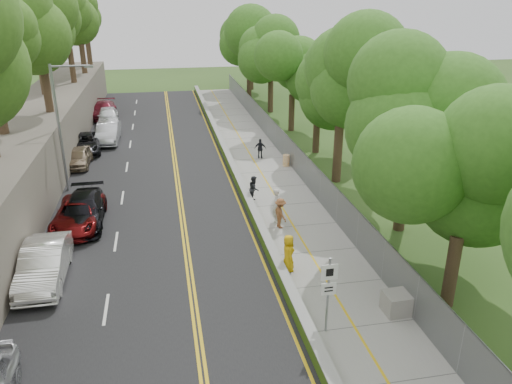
{
  "coord_description": "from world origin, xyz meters",
  "views": [
    {
      "loc": [
        -4.47,
        -17.72,
        11.87
      ],
      "look_at": [
        0.5,
        8.0,
        1.4
      ],
      "focal_mm": 35.0,
      "sensor_mm": 36.0,
      "label": 1
    }
  ],
  "objects_px": {
    "car_1": "(44,264)",
    "painter_0": "(288,253)",
    "streetlight": "(62,120)",
    "person_far": "(260,149)",
    "signpost": "(328,287)",
    "concrete_block": "(400,303)",
    "car_2": "(78,214)",
    "construction_barrel": "(286,160)"
  },
  "relations": [
    {
      "from": "car_1",
      "to": "person_far",
      "type": "relative_size",
      "value": 3.28
    },
    {
      "from": "car_1",
      "to": "streetlight",
      "type": "bearing_deg",
      "value": 91.89
    },
    {
      "from": "construction_barrel",
      "to": "concrete_block",
      "type": "height_order",
      "value": "concrete_block"
    },
    {
      "from": "construction_barrel",
      "to": "concrete_block",
      "type": "distance_m",
      "value": 18.4
    },
    {
      "from": "concrete_block",
      "to": "car_1",
      "type": "relative_size",
      "value": 0.25
    },
    {
      "from": "construction_barrel",
      "to": "car_1",
      "type": "relative_size",
      "value": 0.17
    },
    {
      "from": "painter_0",
      "to": "streetlight",
      "type": "bearing_deg",
      "value": 42.46
    },
    {
      "from": "signpost",
      "to": "concrete_block",
      "type": "xyz_separation_m",
      "value": [
        3.25,
        0.62,
        -1.49
      ]
    },
    {
      "from": "streetlight",
      "to": "construction_barrel",
      "type": "bearing_deg",
      "value": 7.72
    },
    {
      "from": "construction_barrel",
      "to": "painter_0",
      "type": "distance_m",
      "value": 14.87
    },
    {
      "from": "car_2",
      "to": "person_far",
      "type": "xyz_separation_m",
      "value": [
        12.05,
        9.94,
        0.05
      ]
    },
    {
      "from": "signpost",
      "to": "concrete_block",
      "type": "height_order",
      "value": "signpost"
    },
    {
      "from": "signpost",
      "to": "car_2",
      "type": "xyz_separation_m",
      "value": [
        -10.3,
        11.23,
        -1.2
      ]
    },
    {
      "from": "signpost",
      "to": "painter_0",
      "type": "xyz_separation_m",
      "value": [
        -0.3,
        4.58,
        -1.04
      ]
    },
    {
      "from": "person_far",
      "to": "construction_barrel",
      "type": "bearing_deg",
      "value": 140.66
    },
    {
      "from": "car_1",
      "to": "car_2",
      "type": "height_order",
      "value": "car_1"
    },
    {
      "from": "car_2",
      "to": "painter_0",
      "type": "bearing_deg",
      "value": -31.04
    },
    {
      "from": "streetlight",
      "to": "concrete_block",
      "type": "bearing_deg",
      "value": -48.0
    },
    {
      "from": "car_1",
      "to": "person_far",
      "type": "bearing_deg",
      "value": 49.71
    },
    {
      "from": "streetlight",
      "to": "car_1",
      "type": "relative_size",
      "value": 1.59
    },
    {
      "from": "car_1",
      "to": "concrete_block",
      "type": "bearing_deg",
      "value": -20.48
    },
    {
      "from": "car_2",
      "to": "construction_barrel",
      "type": "bearing_deg",
      "value": 32.47
    },
    {
      "from": "person_far",
      "to": "painter_0",
      "type": "bearing_deg",
      "value": 98.77
    },
    {
      "from": "person_far",
      "to": "streetlight",
      "type": "bearing_deg",
      "value": 33.2
    },
    {
      "from": "streetlight",
      "to": "signpost",
      "type": "distance_m",
      "value": 20.72
    },
    {
      "from": "painter_0",
      "to": "signpost",
      "type": "bearing_deg",
      "value": -175.84
    },
    {
      "from": "streetlight",
      "to": "person_far",
      "type": "bearing_deg",
      "value": 17.39
    },
    {
      "from": "signpost",
      "to": "concrete_block",
      "type": "distance_m",
      "value": 3.63
    },
    {
      "from": "streetlight",
      "to": "signpost",
      "type": "height_order",
      "value": "streetlight"
    },
    {
      "from": "car_1",
      "to": "painter_0",
      "type": "bearing_deg",
      "value": -6.92
    },
    {
      "from": "signpost",
      "to": "painter_0",
      "type": "distance_m",
      "value": 4.71
    },
    {
      "from": "person_far",
      "to": "signpost",
      "type": "bearing_deg",
      "value": 101.09
    },
    {
      "from": "car_1",
      "to": "person_far",
      "type": "distance_m",
      "value": 20.01
    },
    {
      "from": "car_2",
      "to": "painter_0",
      "type": "relative_size",
      "value": 2.96
    },
    {
      "from": "car_1",
      "to": "person_far",
      "type": "height_order",
      "value": "car_1"
    },
    {
      "from": "concrete_block",
      "to": "car_2",
      "type": "height_order",
      "value": "car_2"
    },
    {
      "from": "streetlight",
      "to": "car_1",
      "type": "distance_m",
      "value": 11.88
    },
    {
      "from": "construction_barrel",
      "to": "person_far",
      "type": "distance_m",
      "value": 2.65
    },
    {
      "from": "construction_barrel",
      "to": "car_1",
      "type": "xyz_separation_m",
      "value": [
        -14.26,
        -13.26,
        0.4
      ]
    },
    {
      "from": "painter_0",
      "to": "person_far",
      "type": "bearing_deg",
      "value": -6.63
    },
    {
      "from": "signpost",
      "to": "car_2",
      "type": "bearing_deg",
      "value": 132.53
    },
    {
      "from": "car_1",
      "to": "painter_0",
      "type": "distance_m",
      "value": 10.78
    }
  ]
}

